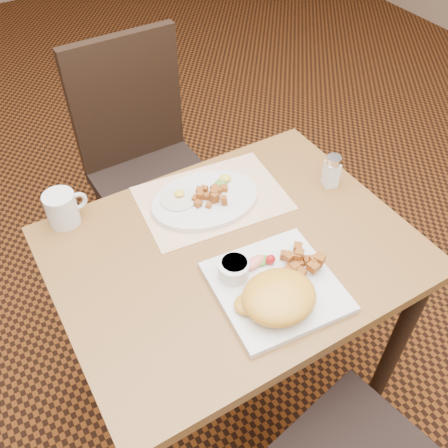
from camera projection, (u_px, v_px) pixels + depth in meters
ground at (231, 386)px, 1.81m from camera, size 8.00×8.00×0.00m
table at (233, 274)px, 1.35m from camera, size 0.90×0.70×0.75m
chair_far at (145, 157)px, 1.88m from camera, size 0.43×0.44×0.97m
placemat at (212, 198)px, 1.41m from camera, size 0.43×0.32×0.00m
plate_square at (276, 287)px, 1.18m from camera, size 0.30×0.30×0.02m
plate_oval at (205, 200)px, 1.39m from camera, size 0.32×0.25×0.02m
hollandaise_mound at (278, 297)px, 1.11m from camera, size 0.18×0.16×0.06m
ramekin at (233, 269)px, 1.18m from camera, size 0.07×0.07×0.04m
garnish_sq at (260, 261)px, 1.21m from camera, size 0.08×0.05×0.03m
fried_egg at (178, 198)px, 1.37m from camera, size 0.10×0.10×0.02m
garnish_ov at (223, 180)px, 1.42m from camera, size 0.06×0.04×0.02m
salt_shaker at (332, 171)px, 1.41m from camera, size 0.05×0.05×0.10m
coffee_mug at (63, 208)px, 1.31m from camera, size 0.11×0.08×0.09m
home_fries_sq at (303, 262)px, 1.20m from camera, size 0.10×0.11×0.04m
home_fries_ov at (211, 195)px, 1.37m from camera, size 0.12×0.10×0.03m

